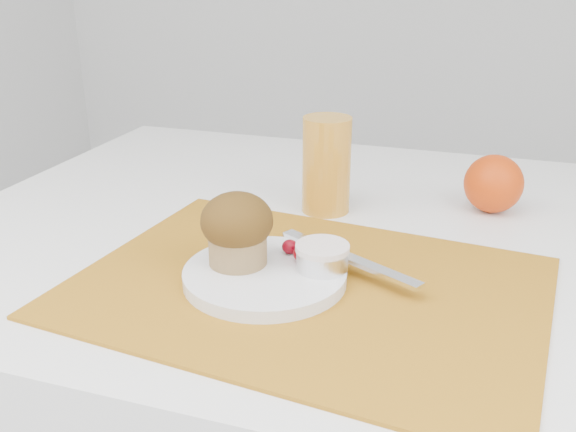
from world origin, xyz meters
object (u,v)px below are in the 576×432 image
(juice_glass, at_px, (326,165))
(muffin, at_px, (237,228))
(plate, at_px, (265,275))
(orange, at_px, (494,184))

(juice_glass, distance_m, muffin, 0.23)
(juice_glass, relative_size, muffin, 1.64)
(juice_glass, xyz_separation_m, muffin, (-0.04, -0.23, -0.01))
(plate, xyz_separation_m, juice_glass, (0.00, 0.23, 0.06))
(plate, bearing_deg, orange, 53.48)
(plate, relative_size, muffin, 2.19)
(plate, xyz_separation_m, muffin, (-0.03, 0.01, 0.05))
(plate, relative_size, juice_glass, 1.33)
(muffin, bearing_deg, juice_glass, 80.38)
(juice_glass, height_order, muffin, juice_glass)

